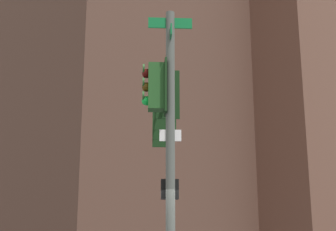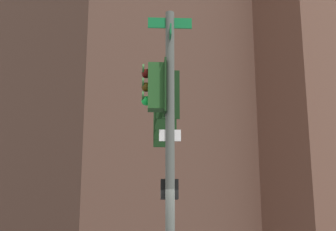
# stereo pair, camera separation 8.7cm
# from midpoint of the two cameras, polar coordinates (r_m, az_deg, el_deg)

# --- Properties ---
(signal_pole_assembly) EXTENTS (4.68, 3.88, 6.35)m
(signal_pole_assembly) POSITION_cam_midpoint_polar(r_m,az_deg,el_deg) (12.22, -0.64, -0.23)
(signal_pole_assembly) COLOR #4C514C
(signal_pole_assembly) RESTS_ON ground_plane
(building_brick_midblock) EXTENTS (22.00, 18.93, 30.92)m
(building_brick_midblock) POSITION_cam_midpoint_polar(r_m,az_deg,el_deg) (52.21, 9.76, 1.58)
(building_brick_midblock) COLOR brown
(building_brick_midblock) RESTS_ON ground_plane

